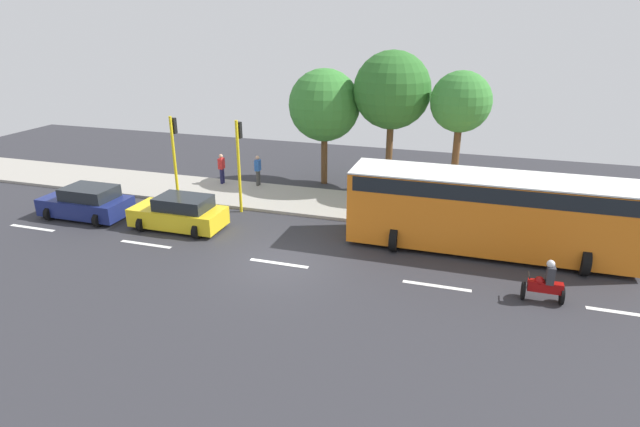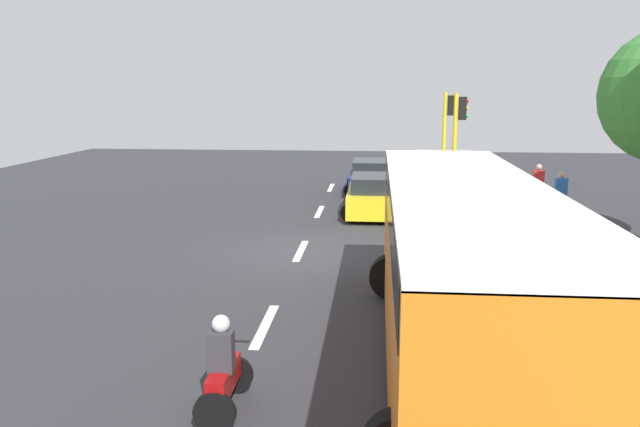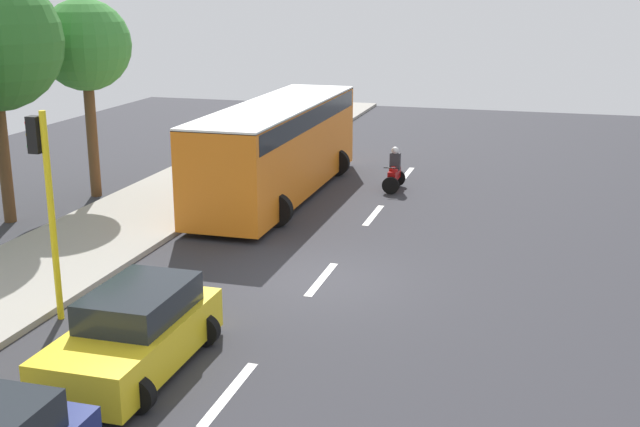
# 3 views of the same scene
# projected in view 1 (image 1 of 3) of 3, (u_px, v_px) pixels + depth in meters

# --- Properties ---
(ground_plane) EXTENTS (40.00, 60.00, 0.10)m
(ground_plane) POSITION_uv_depth(u_px,v_px,m) (279.00, 265.00, 19.71)
(ground_plane) COLOR #2D2D33
(sidewalk) EXTENTS (4.00, 60.00, 0.15)m
(sidewalk) POSITION_uv_depth(u_px,v_px,m) (330.00, 203.00, 25.91)
(sidewalk) COLOR #9E998E
(sidewalk) RESTS_ON ground
(lane_stripe_far_north) EXTENTS (0.20, 2.40, 0.01)m
(lane_stripe_far_north) POSITION_uv_depth(u_px,v_px,m) (627.00, 313.00, 16.33)
(lane_stripe_far_north) COLOR white
(lane_stripe_far_north) RESTS_ON ground
(lane_stripe_north) EXTENTS (0.20, 2.40, 0.01)m
(lane_stripe_north) POSITION_uv_depth(u_px,v_px,m) (437.00, 286.00, 18.01)
(lane_stripe_north) COLOR white
(lane_stripe_north) RESTS_ON ground
(lane_stripe_mid) EXTENTS (0.20, 2.40, 0.01)m
(lane_stripe_mid) POSITION_uv_depth(u_px,v_px,m) (279.00, 263.00, 19.69)
(lane_stripe_mid) COLOR white
(lane_stripe_mid) RESTS_ON ground
(lane_stripe_south) EXTENTS (0.20, 2.40, 0.01)m
(lane_stripe_south) POSITION_uv_depth(u_px,v_px,m) (146.00, 244.00, 21.37)
(lane_stripe_south) COLOR white
(lane_stripe_south) RESTS_ON ground
(lane_stripe_far_south) EXTENTS (0.20, 2.40, 0.01)m
(lane_stripe_far_south) POSITION_uv_depth(u_px,v_px,m) (32.00, 228.00, 23.04)
(lane_stripe_far_south) COLOR white
(lane_stripe_far_south) RESTS_ON ground
(car_yellow_cab) EXTENTS (2.24, 4.18, 1.52)m
(car_yellow_cab) POSITION_uv_depth(u_px,v_px,m) (180.00, 213.00, 22.80)
(car_yellow_cab) COLOR yellow
(car_yellow_cab) RESTS_ON ground
(car_dark_blue) EXTENTS (2.36, 4.13, 1.52)m
(car_dark_blue) POSITION_uv_depth(u_px,v_px,m) (87.00, 203.00, 24.11)
(car_dark_blue) COLOR navy
(car_dark_blue) RESTS_ON ground
(city_bus) EXTENTS (3.20, 11.00, 3.16)m
(city_bus) POSITION_uv_depth(u_px,v_px,m) (489.00, 208.00, 20.17)
(city_bus) COLOR orange
(city_bus) RESTS_ON ground
(motorcycle) EXTENTS (0.60, 1.30, 1.53)m
(motorcycle) POSITION_uv_depth(u_px,v_px,m) (545.00, 284.00, 16.83)
(motorcycle) COLOR black
(motorcycle) RESTS_ON ground
(pedestrian_near_signal) EXTENTS (0.40, 0.24, 1.69)m
(pedestrian_near_signal) POSITION_uv_depth(u_px,v_px,m) (222.00, 168.00, 28.57)
(pedestrian_near_signal) COLOR #1E1E4C
(pedestrian_near_signal) RESTS_ON sidewalk
(pedestrian_by_tree) EXTENTS (0.40, 0.24, 1.69)m
(pedestrian_by_tree) POSITION_uv_depth(u_px,v_px,m) (258.00, 169.00, 28.22)
(pedestrian_by_tree) COLOR #3F3F3F
(pedestrian_by_tree) RESTS_ON sidewalk
(traffic_light_corner) EXTENTS (0.49, 0.24, 4.50)m
(traffic_light_corner) POSITION_uv_depth(u_px,v_px,m) (239.00, 153.00, 24.05)
(traffic_light_corner) COLOR yellow
(traffic_light_corner) RESTS_ON ground
(traffic_light_midblock) EXTENTS (0.49, 0.24, 4.50)m
(traffic_light_midblock) POSITION_uv_depth(u_px,v_px,m) (174.00, 148.00, 25.03)
(traffic_light_midblock) COLOR yellow
(traffic_light_midblock) RESTS_ON ground
(street_tree_south) EXTENTS (4.05, 4.05, 7.43)m
(street_tree_south) POSITION_uv_depth(u_px,v_px,m) (392.00, 91.00, 26.51)
(street_tree_south) COLOR brown
(street_tree_south) RESTS_ON ground
(street_tree_north) EXTENTS (3.94, 3.94, 6.43)m
(street_tree_north) POSITION_uv_depth(u_px,v_px,m) (324.00, 105.00, 27.84)
(street_tree_north) COLOR brown
(street_tree_north) RESTS_ON ground
(street_tree_center) EXTENTS (2.99, 2.99, 6.58)m
(street_tree_center) POSITION_uv_depth(u_px,v_px,m) (461.00, 103.00, 24.89)
(street_tree_center) COLOR brown
(street_tree_center) RESTS_ON ground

